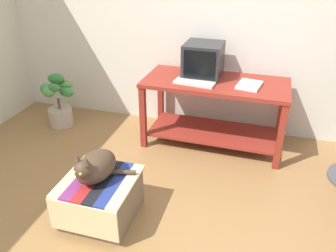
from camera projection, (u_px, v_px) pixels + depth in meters
The scene contains 10 objects.
ground_plane at pixel (145, 247), 2.47m from camera, with size 14.00×14.00×0.00m, color olive.
back_wall at pixel (207, 13), 3.59m from camera, with size 8.00×0.10×2.60m, color silver.
desk at pixel (214, 102), 3.53m from camera, with size 1.47×0.69×0.73m.
tv_monitor at pixel (203, 60), 3.47m from camera, with size 0.39×0.40×0.35m.
keyboard at pixel (194, 83), 3.34m from camera, with size 0.40×0.15×0.02m, color beige.
book at pixel (249, 85), 3.29m from camera, with size 0.21×0.27×0.03m, color white.
ottoman_with_blanket at pixel (101, 198), 2.66m from camera, with size 0.55×0.57×0.36m.
cat at pixel (95, 167), 2.53m from camera, with size 0.42×0.42×0.28m.
potted_plant at pixel (59, 103), 4.02m from camera, with size 0.37×0.35×0.62m.
pen at pixel (252, 84), 3.33m from camera, with size 0.01×0.01×0.14m, color #2351B2.
Camera 1 is at (0.66, -1.64, 1.94)m, focal length 36.19 mm.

